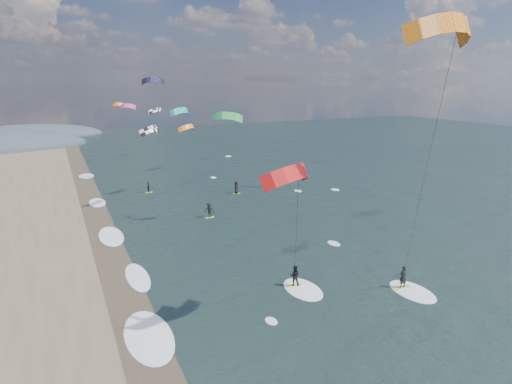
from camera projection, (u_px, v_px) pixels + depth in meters
name	position (u px, v px, depth m)	size (l,w,h in m)	color
ground	(351.00, 341.00, 27.03)	(260.00, 260.00, 0.00)	black
wet_sand_strip	(130.00, 309.00, 30.81)	(3.00, 240.00, 0.00)	#382D23
kitesurfer_near_a	(446.00, 90.00, 24.29)	(7.86, 8.46, 19.77)	#96D726
kitesurfer_near_b	(299.00, 214.00, 27.63)	(7.11, 8.80, 12.04)	#96D726
far_kitesurfers	(210.00, 198.00, 56.06)	(12.48, 15.73, 1.85)	#96D726
bg_kite_field	(162.00, 109.00, 69.62)	(14.18, 58.98, 9.28)	orange
shoreline_surf	(135.00, 279.00, 35.46)	(2.40, 79.40, 0.11)	white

